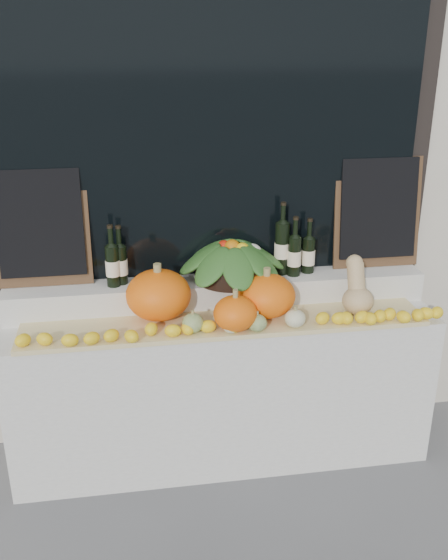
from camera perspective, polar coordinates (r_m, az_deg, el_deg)
The scene contains 18 objects.
storefront_facade at distance 3.74m, azimuth -2.03°, elevation 21.03°, with size 7.00×0.94×4.50m.
display_sill at distance 3.57m, azimuth -0.19°, elevation -9.69°, with size 2.30×0.55×0.88m, color silver.
rear_tier at distance 3.46m, azimuth -0.58°, elevation -1.05°, with size 2.30×0.25×0.16m, color silver.
straw_bedding at distance 3.24m, azimuth 0.14°, elevation -4.06°, with size 2.10×0.32×0.03m, color tan.
pumpkin_left at distance 3.24m, azimuth -6.01°, elevation -1.35°, with size 0.34×0.34×0.26m, color orange.
pumpkin_right at distance 3.27m, azimuth 3.89°, elevation -1.42°, with size 0.31×0.31×0.23m, color orange.
pumpkin_center at distance 3.12m, azimuth 1.04°, elevation -3.07°, with size 0.22×0.22×0.18m, color orange.
butternut_squash at distance 3.37m, azimuth 12.06°, elevation -1.02°, with size 0.16×0.22×0.30m.
decorative_gourds at distance 3.12m, azimuth 1.51°, elevation -3.83°, with size 0.63×0.15×0.15m.
lemon_heap at distance 3.12m, azimuth 0.46°, elevation -4.22°, with size 2.20×0.16×0.06m, color yellow, non-canonical shape.
produce_bowl at distance 3.38m, azimuth 0.75°, elevation 1.88°, with size 0.62×0.62×0.23m.
wine_bottle_far_left at distance 3.34m, azimuth -10.15°, elevation 1.35°, with size 0.08×0.08×0.34m.
wine_bottle_near_left at distance 3.36m, azimuth -9.45°, elevation 1.46°, with size 0.08×0.08×0.32m.
wine_bottle_tall at distance 3.45m, azimuth 5.32°, elevation 2.97°, with size 0.08×0.08×0.41m.
wine_bottle_near_right at distance 3.45m, azimuth 6.44°, elevation 2.26°, with size 0.08×0.08×0.34m.
wine_bottle_far_right at distance 3.51m, azimuth 7.71°, elevation 2.34°, with size 0.08×0.08×0.31m.
chalkboard_left at distance 3.38m, azimuth -16.46°, elevation 4.73°, with size 0.50×0.10×0.62m.
chalkboard_right at distance 3.62m, azimuth 13.91°, elevation 6.15°, with size 0.50×0.10×0.62m.
Camera 1 is at (-0.46, -1.46, 2.33)m, focal length 40.00 mm.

